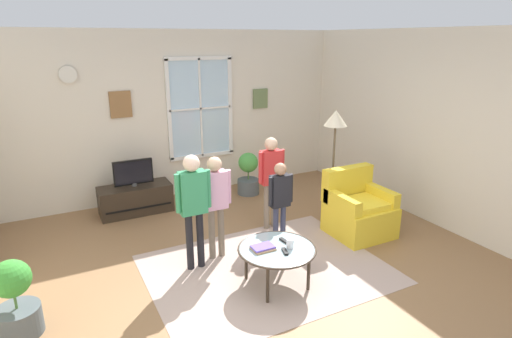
{
  "coord_description": "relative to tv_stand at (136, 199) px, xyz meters",
  "views": [
    {
      "loc": [
        -1.96,
        -3.44,
        2.54
      ],
      "look_at": [
        0.17,
        0.67,
        1.09
      ],
      "focal_mm": 29.36,
      "sensor_mm": 36.0,
      "label": 1
    }
  ],
  "objects": [
    {
      "name": "television",
      "position": [
        0.0,
        -0.0,
        0.43
      ],
      "size": [
        0.58,
        0.08,
        0.4
      ],
      "color": "#4C4C4C",
      "rests_on": "tv_stand"
    },
    {
      "name": "area_rug",
      "position": [
        0.97,
        -2.36,
        -0.21
      ],
      "size": [
        2.64,
        2.04,
        0.01
      ],
      "primitive_type": "cube",
      "color": "tan",
      "rests_on": "ground_plane"
    },
    {
      "name": "side_wall_right",
      "position": [
        3.76,
        -2.65,
        1.13
      ],
      "size": [
        0.12,
        6.25,
        2.69
      ],
      "color": "beige",
      "rests_on": "ground_plane"
    },
    {
      "name": "cup",
      "position": [
        1.04,
        -2.74,
        0.27
      ],
      "size": [
        0.08,
        0.08,
        0.11
      ],
      "primitive_type": "cylinder",
      "color": "white",
      "rests_on": "coffee_table"
    },
    {
      "name": "armchair",
      "position": [
        2.52,
        -2.1,
        0.11
      ],
      "size": [
        0.76,
        0.74,
        0.87
      ],
      "color": "yellow",
      "rests_on": "ground_plane"
    },
    {
      "name": "coffee_table",
      "position": [
        0.92,
        -2.68,
        0.19
      ],
      "size": [
        0.84,
        0.84,
        0.44
      ],
      "color": "#99B2B7",
      "rests_on": "ground_plane"
    },
    {
      "name": "person_red_shirt",
      "position": [
        1.56,
        -1.4,
        0.6
      ],
      "size": [
        0.39,
        0.18,
        1.29
      ],
      "color": "#726656",
      "rests_on": "ground_plane"
    },
    {
      "name": "person_pink_shirt",
      "position": [
        0.57,
        -1.83,
        0.58
      ],
      "size": [
        0.38,
        0.17,
        1.26
      ],
      "color": "#726656",
      "rests_on": "ground_plane"
    },
    {
      "name": "book_stack",
      "position": [
        0.77,
        -2.63,
        0.24
      ],
      "size": [
        0.23,
        0.19,
        0.04
      ],
      "color": "tan",
      "rests_on": "coffee_table"
    },
    {
      "name": "person_black_shirt",
      "position": [
        1.37,
        -1.97,
        0.49
      ],
      "size": [
        0.34,
        0.15,
        1.12
      ],
      "color": "#333851",
      "rests_on": "ground_plane"
    },
    {
      "name": "person_green_shirt",
      "position": [
        0.26,
        -1.95,
        0.63
      ],
      "size": [
        0.41,
        0.19,
        1.35
      ],
      "color": "black",
      "rests_on": "ground_plane"
    },
    {
      "name": "remote_near_books",
      "position": [
        0.95,
        -2.8,
        0.23
      ],
      "size": [
        0.08,
        0.15,
        0.02
      ],
      "primitive_type": "cube",
      "rotation": [
        0.0,
        0.0,
        -0.28
      ],
      "color": "black",
      "rests_on": "coffee_table"
    },
    {
      "name": "remote_near_cup",
      "position": [
        1.06,
        -2.59,
        0.23
      ],
      "size": [
        0.05,
        0.14,
        0.02
      ],
      "primitive_type": "cube",
      "rotation": [
        0.0,
        0.0,
        0.1
      ],
      "color": "black",
      "rests_on": "coffee_table"
    },
    {
      "name": "floor_lamp",
      "position": [
        2.49,
        -1.54,
        1.13
      ],
      "size": [
        0.32,
        0.32,
        1.61
      ],
      "color": "black",
      "rests_on": "ground_plane"
    },
    {
      "name": "potted_plant_corner",
      "position": [
        -1.52,
        -2.31,
        0.12
      ],
      "size": [
        0.39,
        0.39,
        0.73
      ],
      "color": "#4C565B",
      "rests_on": "ground_plane"
    },
    {
      "name": "tv_stand",
      "position": [
        0.0,
        0.0,
        0.0
      ],
      "size": [
        1.06,
        0.46,
        0.43
      ],
      "color": "#2D2319",
      "rests_on": "ground_plane"
    },
    {
      "name": "ground_plane",
      "position": [
        0.86,
        -2.65,
        -0.22
      ],
      "size": [
        6.27,
        6.85,
        0.02
      ],
      "primitive_type": "cube",
      "color": "olive"
    },
    {
      "name": "potted_plant_by_window",
      "position": [
        1.88,
        -0.05,
        0.13
      ],
      "size": [
        0.37,
        0.37,
        0.72
      ],
      "color": "#4C565B",
      "rests_on": "ground_plane"
    },
    {
      "name": "back_wall",
      "position": [
        0.87,
        0.53,
        1.13
      ],
      "size": [
        5.67,
        0.17,
        2.69
      ],
      "color": "beige",
      "rests_on": "ground_plane"
    }
  ]
}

